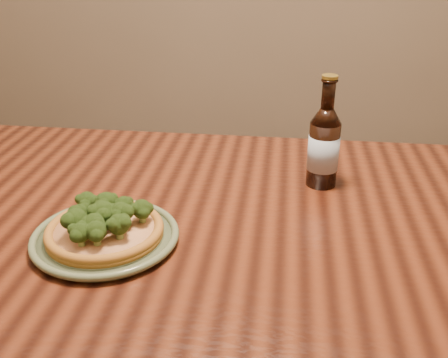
# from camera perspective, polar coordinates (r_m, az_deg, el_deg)

# --- Properties ---
(table) EXTENTS (1.60, 0.90, 0.75)m
(table) POSITION_cam_1_polar(r_m,az_deg,el_deg) (1.13, -10.22, -7.55)
(table) COLOR #4D2110
(table) RESTS_ON ground
(plate) EXTENTS (0.27, 0.27, 0.02)m
(plate) POSITION_cam_1_polar(r_m,az_deg,el_deg) (0.98, -12.78, -6.16)
(plate) COLOR #5C6948
(plate) RESTS_ON table
(pizza) EXTENTS (0.21, 0.21, 0.07)m
(pizza) POSITION_cam_1_polar(r_m,az_deg,el_deg) (0.97, -12.93, -5.06)
(pizza) COLOR #A36A25
(pizza) RESTS_ON plate
(beer_bottle) EXTENTS (0.07, 0.07, 0.25)m
(beer_bottle) POSITION_cam_1_polar(r_m,az_deg,el_deg) (1.15, 10.81, 3.54)
(beer_bottle) COLOR black
(beer_bottle) RESTS_ON table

